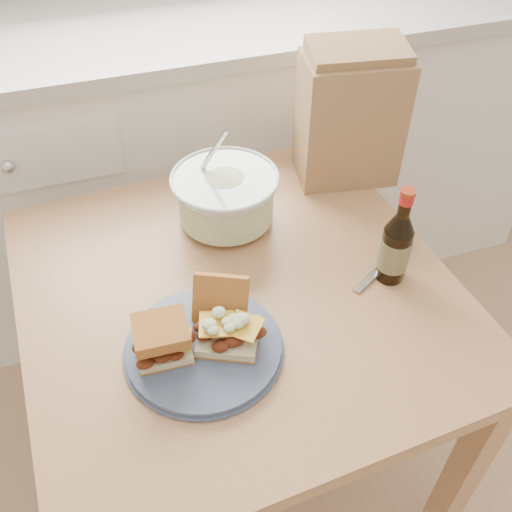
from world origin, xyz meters
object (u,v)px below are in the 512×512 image
object	(u,v)px
coleslaw_bowl	(226,199)
beer_bottle	(396,246)
dining_table	(239,321)
plate	(204,348)
paper_bag	(350,119)

from	to	relation	value
coleslaw_bowl	beer_bottle	size ratio (longest dim) A/B	1.08
beer_bottle	dining_table	bearing A→B (deg)	165.79
dining_table	beer_bottle	world-z (taller)	beer_bottle
coleslaw_bowl	plate	bearing A→B (deg)	-112.52
plate	paper_bag	size ratio (longest dim) A/B	0.93
coleslaw_bowl	paper_bag	distance (m)	0.35
coleslaw_bowl	paper_bag	size ratio (longest dim) A/B	0.78
dining_table	coleslaw_bowl	world-z (taller)	coleslaw_bowl
coleslaw_bowl	beer_bottle	distance (m)	0.38
coleslaw_bowl	paper_bag	xyz separation A→B (m)	(0.33, 0.09, 0.09)
coleslaw_bowl	beer_bottle	bearing A→B (deg)	-45.59
beer_bottle	coleslaw_bowl	bearing A→B (deg)	132.27
plate	coleslaw_bowl	world-z (taller)	coleslaw_bowl
plate	paper_bag	distance (m)	0.65
dining_table	plate	bearing A→B (deg)	-132.37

